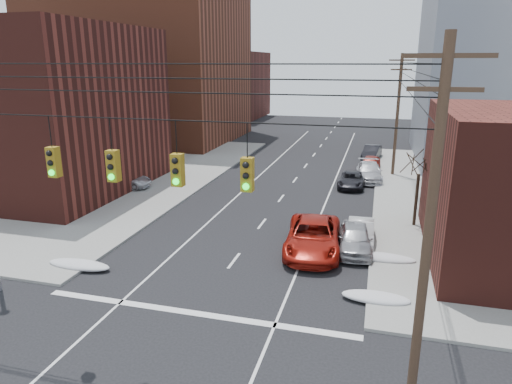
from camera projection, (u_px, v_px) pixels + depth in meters
The scene contains 23 objects.
sidewalk_nw at pixel (21, 169), 45.09m from camera, with size 40.00×40.00×0.15m, color gray.
building_brick_tall at pixel (142, 24), 59.72m from camera, with size 24.00×20.00×30.00m, color brown.
building_brick_near at pixel (15, 109), 37.43m from camera, with size 20.00×16.00×13.00m, color #491B15.
building_brick_far at pixel (203, 85), 86.83m from camera, with size 22.00×18.00×12.00m, color #491B15.
building_glass at pixel (500, 57), 69.18m from camera, with size 20.00×18.00×22.00m, color gray.
utility_pole_right at pixel (428, 233), 12.33m from camera, with size 2.20×0.28×11.00m.
utility_pole_far at pixel (397, 113), 41.10m from camera, with size 2.20×0.28×11.00m.
traffic_signals at pixel (144, 166), 14.03m from camera, with size 17.00×0.42×2.02m.
bare_tree at pixel (417, 192), 28.78m from camera, with size 2.09×2.20×4.93m.
snow_nw at pixel (79, 265), 23.43m from camera, with size 3.50×1.08×0.42m, color silver.
snow_ne at pixel (376, 298), 20.17m from camera, with size 3.00×1.08×0.42m, color silver.
snow_east_far at pixel (377, 257), 24.35m from camera, with size 4.00×1.08×0.42m, color silver.
red_pickup at pixel (313, 237), 25.38m from camera, with size 2.93×6.35×1.77m, color #9A170E.
parked_car_a at pixel (355, 238), 25.44m from camera, with size 1.82×4.51×1.54m, color #A5A5AA.
parked_car_b at pixel (361, 233), 26.47m from camera, with size 1.47×4.21×1.39m, color silver.
parked_car_c at pixel (352, 180), 38.59m from camera, with size 2.09×4.53×1.26m, color black.
parked_car_d at pixel (369, 172), 40.76m from camera, with size 2.20×5.40×1.57m, color silver.
parked_car_e at pixel (370, 164), 44.37m from camera, with size 1.70×4.22×1.44m, color maroon.
parked_car_f at pixel (372, 152), 49.66m from camera, with size 1.60×4.58×1.51m, color black.
lot_car_a at pixel (96, 180), 37.68m from camera, with size 1.41×4.05×1.33m, color silver.
lot_car_b at pixel (124, 180), 37.90m from camera, with size 2.13×4.61×1.28m, color silver.
lot_car_c at pixel (45, 187), 35.88m from camera, with size 1.81×4.45×1.29m, color black.
lot_car_d at pixel (54, 175), 39.45m from camera, with size 1.67×4.15×1.41m, color #B3B2B7.
Camera 1 is at (7.01, -9.36, 10.25)m, focal length 32.00 mm.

